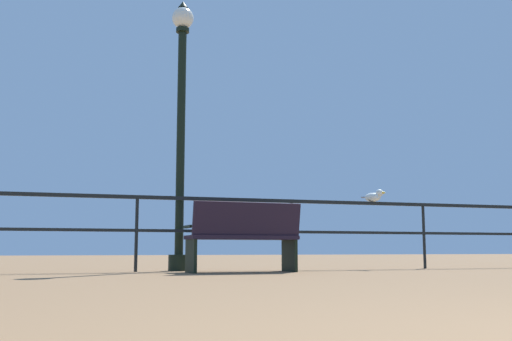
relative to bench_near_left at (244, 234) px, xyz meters
name	(u,v)px	position (x,y,z in m)	size (l,w,h in m)	color
pier_railing	(217,216)	(-0.19, 0.66, 0.26)	(19.97, 0.05, 1.01)	black
bench_near_left	(244,234)	(0.00, 0.00, 0.00)	(1.45, 0.72, 0.89)	black
lamppost_center	(181,117)	(-0.68, 0.86, 1.69)	(0.32, 0.32, 3.91)	black
seagull_on_rail	(374,196)	(2.27, 0.64, 0.61)	(0.28, 0.34, 0.19)	silver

